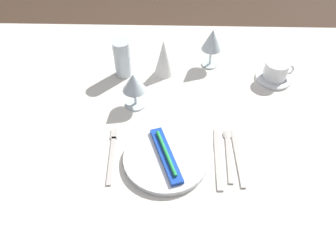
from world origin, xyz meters
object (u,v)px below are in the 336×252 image
at_px(coffee_cup_left, 277,70).
at_px(drink_tumbler, 123,61).
at_px(toothbrush_package, 167,155).
at_px(wine_glass_left, 213,41).
at_px(dinner_knife, 219,159).
at_px(wine_glass_centre, 135,84).
at_px(spoon_soup, 229,148).
at_px(fork_outer, 113,153).
at_px(napkin_folded, 164,58).
at_px(spoon_dessert, 237,150).
at_px(dinner_plate, 167,158).

height_order(coffee_cup_left, drink_tumbler, drink_tumbler).
bearing_deg(toothbrush_package, wine_glass_left, 71.75).
distance_m(dinner_knife, wine_glass_centre, 0.36).
xyz_separation_m(toothbrush_package, spoon_soup, (0.19, 0.05, -0.02)).
relative_size(fork_outer, napkin_folded, 1.49).
height_order(toothbrush_package, wine_glass_left, wine_glass_left).
distance_m(fork_outer, wine_glass_left, 0.56).
relative_size(spoon_soup, wine_glass_left, 1.33).
height_order(spoon_dessert, napkin_folded, napkin_folded).
relative_size(spoon_dessert, wine_glass_left, 1.43).
height_order(dinner_plate, coffee_cup_left, coffee_cup_left).
bearing_deg(wine_glass_left, dinner_plate, -108.25).
bearing_deg(wine_glass_centre, dinner_knife, -41.30).
bearing_deg(wine_glass_left, toothbrush_package, -108.25).
xyz_separation_m(dinner_plate, spoon_dessert, (0.21, 0.04, -0.01)).
xyz_separation_m(dinner_knife, napkin_folded, (-0.17, 0.41, 0.07)).
height_order(fork_outer, drink_tumbler, drink_tumbler).
relative_size(coffee_cup_left, drink_tumbler, 0.78).
xyz_separation_m(spoon_dessert, coffee_cup_left, (0.18, 0.35, 0.04)).
height_order(wine_glass_left, napkin_folded, wine_glass_left).
relative_size(dinner_plate, wine_glass_left, 1.63).
xyz_separation_m(wine_glass_left, napkin_folded, (-0.18, -0.06, -0.04)).
relative_size(dinner_plate, spoon_dessert, 1.15).
bearing_deg(napkin_folded, dinner_plate, -87.10).
relative_size(wine_glass_centre, drink_tumbler, 0.93).
xyz_separation_m(toothbrush_package, drink_tumbler, (-0.17, 0.41, 0.03)).
distance_m(dinner_plate, coffee_cup_left, 0.55).
xyz_separation_m(spoon_soup, drink_tumbler, (-0.36, 0.36, 0.06)).
xyz_separation_m(spoon_soup, wine_glass_centre, (-0.30, 0.19, 0.09)).
distance_m(dinner_plate, wine_glass_centre, 0.28).
bearing_deg(dinner_plate, dinner_knife, 1.87).
bearing_deg(coffee_cup_left, spoon_soup, -120.71).
relative_size(coffee_cup_left, wine_glass_left, 0.71).
bearing_deg(coffee_cup_left, dinner_knife, -121.62).
relative_size(dinner_plate, wine_glass_centre, 1.93).
distance_m(spoon_soup, wine_glass_left, 0.44).
height_order(toothbrush_package, fork_outer, toothbrush_package).
bearing_deg(napkin_folded, wine_glass_left, 17.94).
bearing_deg(wine_glass_centre, spoon_dessert, -31.09).
distance_m(toothbrush_package, napkin_folded, 0.42).
relative_size(spoon_dessert, drink_tumbler, 1.57).
bearing_deg(spoon_soup, napkin_folded, 119.48).
distance_m(toothbrush_package, fork_outer, 0.17).
relative_size(spoon_dessert, wine_glass_centre, 1.68).
height_order(fork_outer, napkin_folded, napkin_folded).
height_order(dinner_plate, wine_glass_left, wine_glass_left).
bearing_deg(napkin_folded, spoon_dessert, -58.07).
bearing_deg(spoon_soup, fork_outer, -175.71).
xyz_separation_m(coffee_cup_left, wine_glass_left, (-0.24, 0.08, 0.07)).
bearing_deg(coffee_cup_left, drink_tumbler, 178.33).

